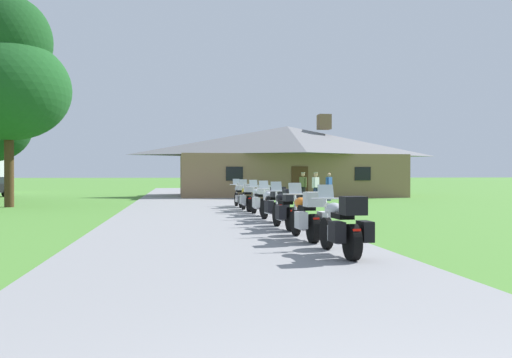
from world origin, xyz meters
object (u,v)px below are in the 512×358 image
motorcycle_silver_nearest_to_camera (343,226)px  motorcycle_orange_second_in_row (307,216)px  motorcycle_black_third_in_row (286,209)px  motorcycle_white_fourth_in_row (273,204)px  motorcycle_silver_farthest_in_row (239,195)px  motorcycle_white_fifth_in_row (260,200)px  bystander_white_shirt_by_tree (316,186)px  motorcycle_yellow_sixth_in_row (247,198)px  bystander_blue_shirt_near_lodge (329,185)px  tree_left_near (9,75)px  bystander_olive_shirt_beside_signpost (303,185)px

motorcycle_silver_nearest_to_camera → motorcycle_orange_second_in_row: 2.40m
motorcycle_orange_second_in_row → motorcycle_black_third_in_row: bearing=87.1°
motorcycle_white_fourth_in_row → motorcycle_silver_farthest_in_row: same height
motorcycle_white_fifth_in_row → bystander_white_shirt_by_tree: (4.50, 8.91, 0.34)m
bystander_white_shirt_by_tree → motorcycle_yellow_sixth_in_row: bearing=-160.9°
motorcycle_orange_second_in_row → motorcycle_black_third_in_row: same height
bystander_blue_shirt_near_lodge → motorcycle_silver_farthest_in_row: bearing=7.0°
tree_left_near → bystander_white_shirt_by_tree: bearing=4.8°
motorcycle_silver_farthest_in_row → motorcycle_silver_nearest_to_camera: bearing=-92.1°
motorcycle_orange_second_in_row → bystander_blue_shirt_near_lodge: (6.08, 18.86, 0.32)m
motorcycle_white_fourth_in_row → bystander_blue_shirt_near_lodge: (5.96, 13.90, 0.32)m
motorcycle_white_fifth_in_row → bystander_blue_shirt_near_lodge: (5.97, 11.34, 0.32)m
motorcycle_orange_second_in_row → motorcycle_black_third_in_row: size_ratio=1.00×
bystander_white_shirt_by_tree → motorcycle_silver_nearest_to_camera: bearing=-139.1°
motorcycle_orange_second_in_row → motorcycle_silver_farthest_in_row: bearing=87.7°
bystander_olive_shirt_beside_signpost → motorcycle_black_third_in_row: bearing=-48.1°
motorcycle_white_fifth_in_row → tree_left_near: (-11.00, 7.62, 5.73)m
tree_left_near → motorcycle_orange_second_in_row: bearing=-54.3°
motorcycle_silver_nearest_to_camera → motorcycle_orange_second_in_row: bearing=90.0°
motorcycle_white_fifth_in_row → bystander_olive_shirt_beside_signpost: bearing=62.5°
motorcycle_white_fifth_in_row → motorcycle_yellow_sixth_in_row: size_ratio=1.00×
motorcycle_black_third_in_row → bystander_blue_shirt_near_lodge: bearing=65.7°
motorcycle_white_fifth_in_row → bystander_white_shirt_by_tree: size_ratio=1.24×
motorcycle_black_third_in_row → motorcycle_white_fifth_in_row: bearing=84.9°
motorcycle_silver_farthest_in_row → motorcycle_yellow_sixth_in_row: bearing=-92.6°
motorcycle_black_third_in_row → motorcycle_white_fourth_in_row: (0.10, 2.53, 0.00)m
motorcycle_silver_farthest_in_row → bystander_white_shirt_by_tree: size_ratio=1.24×
motorcycle_orange_second_in_row → motorcycle_silver_farthest_in_row: (-0.05, 12.59, 0.01)m
motorcycle_white_fourth_in_row → motorcycle_yellow_sixth_in_row: same height
motorcycle_yellow_sixth_in_row → tree_left_near: tree_left_near is taller
bystander_olive_shirt_beside_signpost → motorcycle_white_fifth_in_row: bearing=-54.4°
motorcycle_silver_nearest_to_camera → bystander_white_shirt_by_tree: bearing=74.7°
motorcycle_black_third_in_row → motorcycle_white_fourth_in_row: 2.53m
tree_left_near → motorcycle_white_fifth_in_row: bearing=-34.7°
motorcycle_silver_nearest_to_camera → bystander_olive_shirt_beside_signpost: bystander_olive_shirt_beside_signpost is taller
motorcycle_white_fourth_in_row → tree_left_near: (-11.00, 10.18, 5.73)m
motorcycle_orange_second_in_row → motorcycle_black_third_in_row: 2.44m
bystander_olive_shirt_beside_signpost → bystander_white_shirt_by_tree: bearing=-22.1°
motorcycle_white_fourth_in_row → motorcycle_orange_second_in_row: bearing=-98.6°
bystander_white_shirt_by_tree → motorcycle_black_third_in_row: bearing=-143.7°
motorcycle_white_fifth_in_row → motorcycle_yellow_sixth_in_row: (-0.17, 2.32, 0.00)m
motorcycle_orange_second_in_row → motorcycle_white_fifth_in_row: size_ratio=1.00×
motorcycle_black_third_in_row → bystander_blue_shirt_near_lodge: size_ratio=1.25×
motorcycle_silver_nearest_to_camera → bystander_white_shirt_by_tree: bystander_white_shirt_by_tree is taller
motorcycle_yellow_sixth_in_row → motorcycle_silver_nearest_to_camera: bearing=-91.3°
motorcycle_white_fifth_in_row → motorcycle_silver_farthest_in_row: 5.07m
motorcycle_white_fourth_in_row → bystander_blue_shirt_near_lodge: bearing=59.5°
motorcycle_yellow_sixth_in_row → motorcycle_silver_farthest_in_row: size_ratio=1.00×
bystander_blue_shirt_near_lodge → tree_left_near: size_ratio=0.16×
motorcycle_orange_second_in_row → motorcycle_yellow_sixth_in_row: 9.85m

